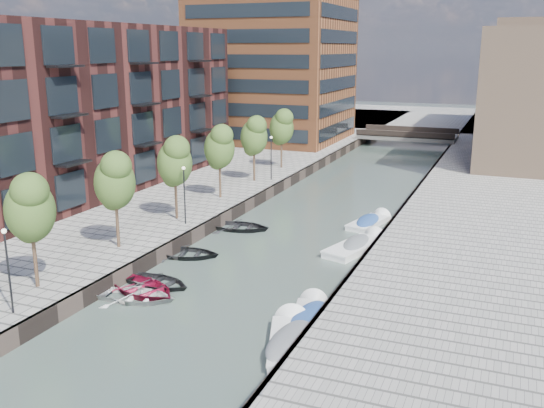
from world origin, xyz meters
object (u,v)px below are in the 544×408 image
Objects in this scene: motorboat_0 at (310,316)px; motorboat_1 at (290,339)px; bridge at (408,135)px; tree_6 at (282,126)px; tree_2 at (114,179)px; tree_5 at (254,135)px; sloop_3 at (137,300)px; motorboat_4 at (359,244)px; tree_1 at (30,206)px; tree_4 at (219,146)px; sloop_1 at (186,257)px; sloop_0 at (157,285)px; tree_3 at (175,160)px; sloop_2 at (143,293)px; sloop_4 at (239,230)px; car at (486,145)px; motorboat_2 at (359,247)px; motorboat_3 at (370,222)px.

motorboat_0 is 0.87× the size of motorboat_1.
bridge reaches higher than motorboat_0.
tree_6 is at bearing -108.10° from bridge.
tree_2 reaches higher than motorboat_0.
tree_5 is 26.56m from sloop_3.
tree_1 is at bearing -130.45° from motorboat_4.
tree_4 is 13.18m from sloop_1.
sloop_0 is at bearing 158.64° from motorboat_1.
tree_3 is 1.00× the size of tree_4.
tree_1 reaches higher than motorboat_4.
tree_6 is 1.19× the size of motorboat_4.
sloop_3 is 9.42m from motorboat_1.
sloop_0 is 0.87× the size of motorboat_0.
motorboat_1 is (9.41, -3.68, 0.21)m from sloop_0.
sloop_0 is (4.33, -23.49, -5.31)m from tree_5.
motorboat_4 is (8.90, 11.01, 0.19)m from sloop_0.
tree_6 is 34.72m from motorboat_0.
tree_3 is 1.25× the size of sloop_2.
tree_2 is (-8.50, -54.00, 3.92)m from bridge.
motorboat_0 reaches higher than sloop_3.
tree_1 is 8.20m from sloop_0.
tree_4 is 8.24m from sloop_4.
sloop_0 is at bearing -75.29° from tree_4.
sloop_1 is 11.93m from motorboat_0.
sloop_0 is at bearing -29.93° from tree_2.
motorboat_4 is at bearing -22.49° from tree_4.
tree_1 reaches higher than motorboat_0.
motorboat_1 is at bearing 3.44° from tree_1.
tree_1 is 1.00× the size of tree_5.
tree_6 is 27.41m from car.
tree_3 is 11.71m from sloop_0.
motorboat_4 is (-0.09, 0.28, 0.09)m from motorboat_2.
tree_2 is at bearing -90.00° from tree_6.
sloop_3 is (0.27, -0.94, 0.00)m from sloop_2.
tree_2 is (0.00, 7.00, 0.00)m from tree_1.
tree_5 is 1.19× the size of motorboat_4.
tree_2 and tree_6 have the same top height.
tree_4 is at bearing 4.66° from sloop_3.
tree_3 is 1.40× the size of sloop_3.
tree_5 is 1.47× the size of car.
sloop_1 is at bearing -0.24° from sloop_3.
motorboat_4 is at bearing 107.31° from motorboat_2.
motorboat_4 is 1.24× the size of car.
tree_3 is at bearing 90.00° from tree_2.
tree_1 is at bearing 141.99° from sloop_0.
sloop_1 is (3.39, -11.58, -5.31)m from tree_4.
tree_6 is at bearing 90.00° from tree_5.
sloop_2 is at bearing -80.40° from tree_5.
motorboat_4 is at bearing -84.32° from motorboat_3.
sloop_2 is at bearing 178.64° from sloop_0.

